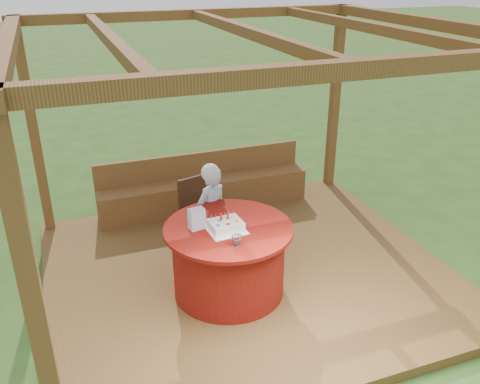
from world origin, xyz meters
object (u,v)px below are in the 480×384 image
bench (204,191)px  birthday_cake (226,225)px  elderly_woman (211,212)px  gift_bag (197,219)px  table (229,259)px  chair (197,208)px  drinking_glass (237,241)px

bench → birthday_cake: size_ratio=7.59×
birthday_cake → bench: bearing=79.6°
elderly_woman → gift_bag: bearing=-119.1°
elderly_woman → table: bearing=-92.9°
birthday_cake → gift_bag: gift_bag is taller
chair → birthday_cake: bearing=-91.5°
chair → gift_bag: 1.23m
chair → birthday_cake: size_ratio=2.11×
table → birthday_cake: size_ratio=3.40×
gift_bag → drinking_glass: 0.53m
birthday_cake → chair: bearing=88.5°
bench → gift_bag: size_ratio=13.43×
elderly_woman → gift_bag: (-0.35, -0.62, 0.28)m
bench → elderly_woman: (-0.31, -1.34, 0.35)m
table → chair: (-0.01, 1.19, 0.05)m
table → chair: chair is taller
bench → drinking_glass: 2.51m
bench → elderly_woman: elderly_woman is taller
elderly_woman → bench: bearing=77.1°
chair → elderly_woman: size_ratio=0.69×
bench → gift_bag: gift_bag is taller
birthday_cake → gift_bag: 0.30m
chair → elderly_woman: 0.52m
elderly_woman → gift_bag: elderly_woman is taller
table → elderly_woman: (0.03, 0.70, 0.22)m
birthday_cake → drinking_glass: 0.32m
table → drinking_glass: bearing=-96.7°
bench → table: bearing=-99.5°
chair → birthday_cake: birthday_cake is taller
birthday_cake → drinking_glass: bearing=-90.1°
table → gift_bag: gift_bag is taller
chair → drinking_glass: bearing=-91.2°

